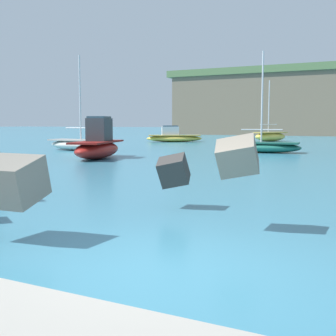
# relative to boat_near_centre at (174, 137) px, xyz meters

# --- Properties ---
(ground_plane) EXTENTS (400.00, 400.00, 0.00)m
(ground_plane) POSITION_rel_boat_near_centre_xyz_m (17.52, -37.78, -0.57)
(ground_plane) COLOR teal
(breakwater_jetty) EXTENTS (30.31, 7.77, 2.52)m
(breakwater_jetty) POSITION_rel_boat_near_centre_xyz_m (17.41, -35.65, 0.49)
(breakwater_jetty) COLOR #4C4944
(breakwater_jetty) RESTS_ON ground
(boat_near_centre) EXTENTS (6.44, 4.91, 1.83)m
(boat_near_centre) POSITION_rel_boat_near_centre_xyz_m (0.00, 0.00, 0.00)
(boat_near_centre) COLOR #EAC64C
(boat_near_centre) RESTS_ON ground
(boat_mid_left) EXTENTS (4.99, 2.27, 7.10)m
(boat_mid_left) POSITION_rel_boat_near_centre_xyz_m (13.34, -12.91, -0.13)
(boat_mid_left) COLOR #1E6656
(boat_mid_left) RESTS_ON ground
(boat_mid_centre) EXTENTS (5.19, 2.23, 7.17)m
(boat_mid_centre) POSITION_rel_boat_near_centre_xyz_m (-0.32, -16.75, -0.08)
(boat_mid_centre) COLOR beige
(boat_mid_centre) RESTS_ON ground
(boat_mid_right) EXTENTS (3.19, 5.55, 2.50)m
(boat_mid_right) POSITION_rel_boat_near_centre_xyz_m (5.46, -22.23, 0.20)
(boat_mid_right) COLOR maroon
(boat_mid_right) RESTS_ON ground
(boat_far_centre) EXTENTS (3.91, 4.40, 6.95)m
(boat_far_centre) POSITION_rel_boat_near_centre_xyz_m (9.38, 6.29, 0.02)
(boat_far_centre) COLOR #EAC64C
(boat_far_centre) RESTS_ON ground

